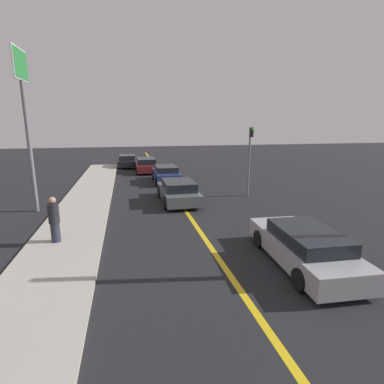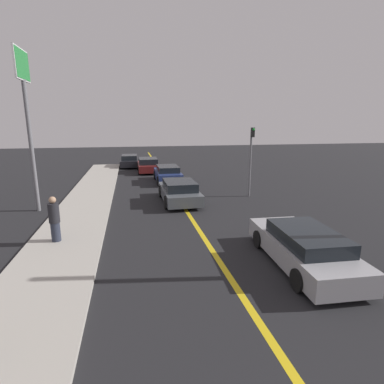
% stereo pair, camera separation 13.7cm
% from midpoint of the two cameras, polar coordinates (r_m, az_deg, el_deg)
% --- Properties ---
extents(road_center_line, '(0.20, 60.00, 0.01)m').
position_cam_midpoint_polar(road_center_line, '(17.06, -1.96, -1.89)').
color(road_center_line, gold).
rests_on(road_center_line, ground_plane).
extents(sidewalk_left, '(2.69, 34.30, 0.13)m').
position_cam_midpoint_polar(sidewalk_left, '(16.18, -19.87, -3.28)').
color(sidewalk_left, '#ADA89E').
rests_on(sidewalk_left, ground_plane).
extents(car_near_right_lane, '(2.12, 4.80, 1.22)m').
position_cam_midpoint_polar(car_near_right_lane, '(10.15, 20.77, -9.79)').
color(car_near_right_lane, '#9E9EA3').
rests_on(car_near_right_lane, ground_plane).
extents(car_ahead_center, '(2.03, 4.39, 1.25)m').
position_cam_midpoint_polar(car_ahead_center, '(16.92, -2.21, 0.12)').
color(car_ahead_center, '#4C5156').
rests_on(car_ahead_center, ground_plane).
extents(car_far_distant, '(1.88, 4.15, 1.25)m').
position_cam_midpoint_polar(car_far_distant, '(22.78, -4.50, 3.45)').
color(car_far_distant, navy).
rests_on(car_far_distant, ground_plane).
extents(car_parked_left_lot, '(1.95, 4.40, 1.28)m').
position_cam_midpoint_polar(car_parked_left_lot, '(27.76, -8.22, 5.10)').
color(car_parked_left_lot, maroon).
rests_on(car_parked_left_lot, ground_plane).
extents(car_oncoming_far, '(1.91, 4.21, 1.23)m').
position_cam_midpoint_polar(car_oncoming_far, '(31.38, -11.69, 5.81)').
color(car_oncoming_far, black).
rests_on(car_oncoming_far, ground_plane).
extents(pedestrian_mid_group, '(0.38, 0.38, 1.69)m').
position_cam_midpoint_polar(pedestrian_mid_group, '(12.01, -24.43, -4.74)').
color(pedestrian_mid_group, '#282D3D').
rests_on(pedestrian_mid_group, sidewalk_left).
extents(traffic_light, '(0.18, 0.40, 4.13)m').
position_cam_midpoint_polar(traffic_light, '(18.25, 11.37, 6.92)').
color(traffic_light, slate).
rests_on(traffic_light, ground_plane).
extents(roadside_sign, '(0.20, 1.91, 7.73)m').
position_cam_midpoint_polar(roadside_sign, '(16.72, -29.02, 16.08)').
color(roadside_sign, slate).
rests_on(roadside_sign, ground_plane).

